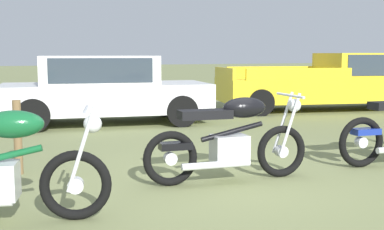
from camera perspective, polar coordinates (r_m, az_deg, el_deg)
ground_plane at (r=5.75m, az=4.81°, el=-7.77°), size 120.00×120.00×0.00m
motorcycle_black at (r=5.71m, az=4.42°, el=-2.85°), size 1.99×0.64×1.02m
car_white at (r=10.56m, az=-10.24°, el=3.31°), size 4.52×2.52×1.43m
pickup_truck_yellow at (r=13.51m, az=15.91°, el=3.76°), size 5.65×2.98×1.49m
fence_post_wooden at (r=6.39m, az=-19.46°, el=-2.45°), size 0.10×0.10×0.91m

